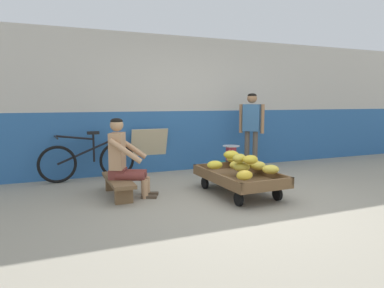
# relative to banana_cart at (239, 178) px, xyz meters

# --- Properties ---
(ground_plane) EXTENTS (80.00, 80.00, 0.00)m
(ground_plane) POSITION_rel_banana_cart_xyz_m (-0.18, -0.47, -0.24)
(ground_plane) COLOR gray
(back_wall) EXTENTS (16.00, 0.30, 2.63)m
(back_wall) POSITION_rel_banana_cart_xyz_m (-0.18, 2.19, 1.08)
(back_wall) COLOR #2D609E
(back_wall) RESTS_ON ground
(banana_cart) EXTENTS (0.88, 1.46, 0.36)m
(banana_cart) POSITION_rel_banana_cart_xyz_m (0.00, 0.00, 0.00)
(banana_cart) COLOR brown
(banana_cart) RESTS_ON ground
(banana_pile) EXTENTS (0.85, 1.42, 0.26)m
(banana_pile) POSITION_rel_banana_cart_xyz_m (0.05, -0.02, 0.22)
(banana_pile) COLOR gold
(banana_pile) RESTS_ON banana_cart
(low_bench) EXTENTS (0.30, 1.10, 0.27)m
(low_bench) POSITION_rel_banana_cart_xyz_m (-1.68, 0.57, -0.04)
(low_bench) COLOR brown
(low_bench) RESTS_ON ground
(vendor_seated) EXTENTS (0.74, 0.63, 1.14)m
(vendor_seated) POSITION_rel_banana_cart_xyz_m (-1.60, 0.53, 0.33)
(vendor_seated) COLOR tan
(vendor_seated) RESTS_ON ground
(plastic_crate) EXTENTS (0.36, 0.28, 0.30)m
(plastic_crate) POSITION_rel_banana_cart_xyz_m (0.42, 1.00, -0.09)
(plastic_crate) COLOR #19847F
(plastic_crate) RESTS_ON ground
(weighing_scale) EXTENTS (0.30, 0.30, 0.29)m
(weighing_scale) POSITION_rel_banana_cart_xyz_m (0.42, 1.00, 0.21)
(weighing_scale) COLOR #28282D
(weighing_scale) RESTS_ON plastic_crate
(bicycle_near_left) EXTENTS (1.66, 0.48, 0.86)m
(bicycle_near_left) POSITION_rel_banana_cart_xyz_m (-1.96, 1.83, 0.11)
(bicycle_near_left) COLOR black
(bicycle_near_left) RESTS_ON ground
(sign_board) EXTENTS (0.70, 0.29, 0.87)m
(sign_board) POSITION_rel_banana_cart_xyz_m (-0.82, 2.02, 0.19)
(sign_board) COLOR #C6B289
(sign_board) RESTS_ON ground
(customer_adult) EXTENTS (0.38, 0.37, 1.53)m
(customer_adult) POSITION_rel_banana_cart_xyz_m (1.08, 1.39, 0.71)
(customer_adult) COLOR brown
(customer_adult) RESTS_ON ground
(shopping_bag) EXTENTS (0.18, 0.12, 0.24)m
(shopping_bag) POSITION_rel_banana_cart_xyz_m (0.69, 0.62, -0.12)
(shopping_bag) COLOR #D13D4C
(shopping_bag) RESTS_ON ground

